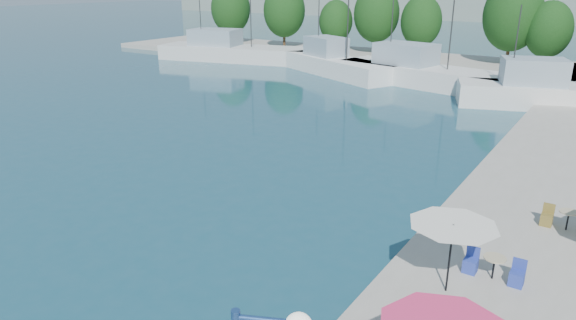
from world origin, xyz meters
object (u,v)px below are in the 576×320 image
Objects in this scene: trawler_02 at (336,65)px; trawler_03 at (425,74)px; umbrella_white at (453,233)px; trawler_01 at (233,52)px; trawler_04 at (557,94)px.

trawler_02 is 10.00m from trawler_03.
umbrella_white is (12.69, -34.17, 1.50)m from trawler_03.
trawler_02 and trawler_03 have the same top height.
trawler_03 is at bearing 110.37° from umbrella_white.
trawler_01 is 1.34× the size of trawler_02.
trawler_01 is 37.87m from trawler_04.
trawler_04 is at bearing 91.65° from umbrella_white.
umbrella_white is (0.89, -30.98, 1.50)m from trawler_04.
trawler_03 is 36.48m from umbrella_white.
trawler_04 is 6.14× the size of umbrella_white.
trawler_02 is at bearing -21.10° from trawler_01.
trawler_01 is at bearing 151.81° from trawler_04.
trawler_04 reaches higher than umbrella_white.
trawler_01 is at bearing 136.17° from umbrella_white.
trawler_01 and trawler_04 have the same top height.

